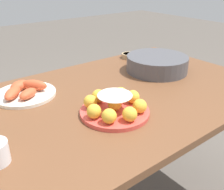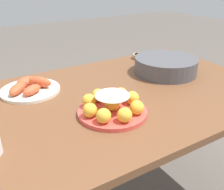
{
  "view_description": "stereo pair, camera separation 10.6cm",
  "coord_description": "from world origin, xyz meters",
  "px_view_note": "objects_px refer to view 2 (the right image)",
  "views": [
    {
      "loc": [
        -0.63,
        -0.83,
        1.24
      ],
      "look_at": [
        -0.04,
        -0.07,
        0.78
      ],
      "focal_mm": 42.0,
      "sensor_mm": 36.0,
      "label": 1
    },
    {
      "loc": [
        -0.55,
        -0.89,
        1.24
      ],
      "look_at": [
        -0.04,
        -0.07,
        0.78
      ],
      "focal_mm": 42.0,
      "sensor_mm": 36.0,
      "label": 2
    }
  ],
  "objects_px": {
    "cake_plate": "(112,106)",
    "serving_bowl": "(166,65)",
    "seafood_platter": "(30,88)",
    "sauce_bowl": "(140,56)",
    "dining_table": "(112,113)"
  },
  "relations": [
    {
      "from": "cake_plate",
      "to": "serving_bowl",
      "type": "xyz_separation_m",
      "value": [
        0.48,
        0.23,
        0.01
      ]
    },
    {
      "from": "cake_plate",
      "to": "seafood_platter",
      "type": "height_order",
      "value": "cake_plate"
    },
    {
      "from": "seafood_platter",
      "to": "dining_table",
      "type": "bearing_deg",
      "value": -36.55
    },
    {
      "from": "sauce_bowl",
      "to": "seafood_platter",
      "type": "xyz_separation_m",
      "value": [
        -0.73,
        -0.14,
        0.01
      ]
    },
    {
      "from": "cake_plate",
      "to": "serving_bowl",
      "type": "bearing_deg",
      "value": 25.81
    },
    {
      "from": "serving_bowl",
      "to": "sauce_bowl",
      "type": "distance_m",
      "value": 0.28
    },
    {
      "from": "cake_plate",
      "to": "seafood_platter",
      "type": "bearing_deg",
      "value": 120.02
    },
    {
      "from": "serving_bowl",
      "to": "sauce_bowl",
      "type": "relative_size",
      "value": 3.57
    },
    {
      "from": "dining_table",
      "to": "serving_bowl",
      "type": "xyz_separation_m",
      "value": [
        0.39,
        0.09,
        0.14
      ]
    },
    {
      "from": "dining_table",
      "to": "sauce_bowl",
      "type": "bearing_deg",
      "value": 40.03
    },
    {
      "from": "cake_plate",
      "to": "sauce_bowl",
      "type": "xyz_separation_m",
      "value": [
        0.52,
        0.5,
        -0.02
      ]
    },
    {
      "from": "serving_bowl",
      "to": "sauce_bowl",
      "type": "xyz_separation_m",
      "value": [
        0.04,
        0.27,
        -0.03
      ]
    },
    {
      "from": "cake_plate",
      "to": "serving_bowl",
      "type": "height_order",
      "value": "cake_plate"
    },
    {
      "from": "cake_plate",
      "to": "sauce_bowl",
      "type": "bearing_deg",
      "value": 44.36
    },
    {
      "from": "seafood_platter",
      "to": "sauce_bowl",
      "type": "bearing_deg",
      "value": 10.81
    }
  ]
}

